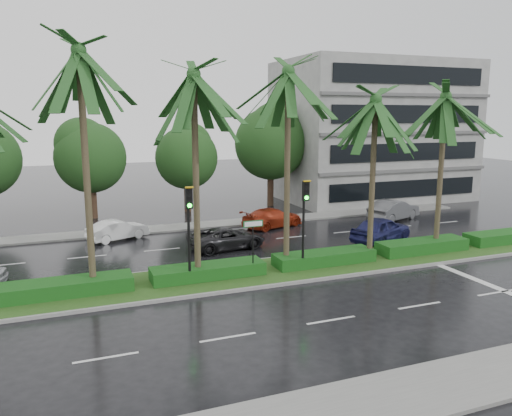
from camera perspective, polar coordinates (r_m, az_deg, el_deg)
name	(u,v)px	position (r m, az deg, el deg)	size (l,w,h in m)	color
ground	(277,279)	(23.23, 2.43, -8.13)	(120.00, 120.00, 0.00)	black
near_sidewalk	(426,390)	(15.23, 18.87, -19.11)	(40.00, 2.40, 0.12)	slate
far_sidewalk	(207,225)	(34.15, -5.64, -1.94)	(40.00, 2.00, 0.12)	slate
median	(269,271)	(24.08, 1.47, -7.24)	(36.00, 4.00, 0.15)	gray
hedge	(269,264)	(23.96, 1.48, -6.40)	(35.20, 1.40, 0.60)	#154814
lane_markings	(339,274)	(24.19, 9.50, -7.48)	(34.00, 13.06, 0.01)	silver
palm_row	(243,96)	(22.49, -1.47, 12.72)	(26.30, 4.20, 10.59)	#423826
signal_median_left	(189,221)	(21.47, -7.67, -1.48)	(0.34, 0.42, 4.36)	black
signal_median_right	(305,212)	(23.34, 5.57, -0.46)	(0.34, 0.42, 4.36)	black
street_sign	(253,234)	(22.70, -0.33, -2.98)	(0.95, 0.09, 2.60)	black
bg_trees	(184,149)	(38.80, -8.25, 6.65)	(32.85, 5.86, 8.47)	#322517
building	(372,131)	(46.09, 13.11, 8.55)	(16.00, 10.00, 12.00)	gray
car_white	(118,230)	(31.25, -15.51, -2.43)	(3.69, 1.29, 1.22)	white
car_darkgrey	(227,238)	(28.21, -3.31, -3.45)	(4.39, 2.02, 1.22)	black
car_red	(272,218)	(33.46, 1.88, -1.12)	(4.46, 1.81, 1.29)	maroon
car_blue	(381,229)	(30.54, 14.09, -2.37)	(4.46, 1.79, 1.52)	navy
car_grey	(394,210)	(37.01, 15.46, -0.22)	(4.51, 1.57, 1.48)	#4F5154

